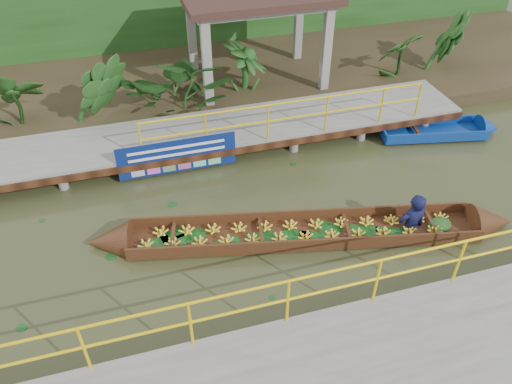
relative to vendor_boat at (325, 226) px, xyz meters
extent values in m
plane|color=#32361B|center=(-2.51, 0.67, -0.28)|extent=(80.00, 80.00, 0.00)
cube|color=#2E2417|center=(-2.51, 8.17, -0.05)|extent=(30.00, 8.00, 0.45)
cube|color=slate|center=(-2.51, 4.17, 0.22)|extent=(16.00, 2.00, 0.15)
cube|color=black|center=(-2.51, 3.17, 0.14)|extent=(16.00, 0.12, 0.18)
cylinder|color=yellow|center=(0.24, 3.22, 1.30)|extent=(7.50, 0.05, 0.05)
cylinder|color=yellow|center=(0.24, 3.22, 0.85)|extent=(7.50, 0.05, 0.05)
cylinder|color=yellow|center=(0.24, 3.22, 0.80)|extent=(0.05, 0.05, 1.00)
cylinder|color=slate|center=(-6.51, 3.37, -0.06)|extent=(0.24, 0.24, 0.55)
cylinder|color=slate|center=(-6.51, 4.97, -0.06)|extent=(0.24, 0.24, 0.55)
cylinder|color=slate|center=(-4.51, 3.37, -0.06)|extent=(0.24, 0.24, 0.55)
cylinder|color=slate|center=(-4.51, 4.97, -0.06)|extent=(0.24, 0.24, 0.55)
cylinder|color=slate|center=(-2.51, 3.37, -0.06)|extent=(0.24, 0.24, 0.55)
cylinder|color=slate|center=(-2.51, 4.97, -0.06)|extent=(0.24, 0.24, 0.55)
cylinder|color=slate|center=(-0.51, 3.37, -0.06)|extent=(0.24, 0.24, 0.55)
cylinder|color=slate|center=(-0.51, 4.97, -0.06)|extent=(0.24, 0.24, 0.55)
cylinder|color=slate|center=(1.49, 3.37, -0.06)|extent=(0.24, 0.24, 0.55)
cylinder|color=slate|center=(1.49, 4.97, -0.06)|extent=(0.24, 0.24, 0.55)
cylinder|color=slate|center=(3.49, 3.37, -0.06)|extent=(0.24, 0.24, 0.55)
cylinder|color=slate|center=(3.49, 4.97, -0.06)|extent=(0.24, 0.24, 0.55)
cylinder|color=slate|center=(-2.51, 3.37, -0.06)|extent=(0.24, 0.24, 0.55)
cylinder|color=yellow|center=(-1.51, -2.38, 1.37)|extent=(10.00, 0.05, 0.05)
cylinder|color=yellow|center=(-1.51, -2.38, 0.92)|extent=(10.00, 0.05, 0.05)
cylinder|color=yellow|center=(-1.51, -2.38, 0.87)|extent=(0.05, 0.05, 1.00)
cube|color=slate|center=(-1.31, 5.77, 1.32)|extent=(0.25, 0.25, 2.80)
cube|color=slate|center=(2.29, 5.77, 1.32)|extent=(0.25, 0.25, 2.80)
cube|color=slate|center=(-1.31, 8.17, 1.32)|extent=(0.25, 0.25, 2.80)
cube|color=slate|center=(2.29, 8.17, 1.32)|extent=(0.25, 0.25, 2.80)
cube|color=slate|center=(0.49, 6.97, 2.62)|extent=(4.00, 2.60, 0.12)
cube|color=#183D13|center=(-2.51, 10.67, 1.72)|extent=(30.00, 0.80, 4.00)
cube|color=#381E0F|center=(-0.43, 0.09, -0.22)|extent=(7.60, 2.50, 0.06)
cube|color=#381E0F|center=(-0.34, 0.56, -0.09)|extent=(7.42, 1.63, 0.32)
cube|color=#381E0F|center=(-0.53, -0.37, -0.09)|extent=(7.42, 1.63, 0.32)
cone|color=#381E0F|center=(-4.55, 0.97, -0.15)|extent=(1.11, 1.09, 0.91)
cone|color=#381E0F|center=(3.68, -0.78, -0.15)|extent=(1.11, 1.09, 0.91)
ellipsoid|color=#183D13|center=(2.53, -0.54, -0.13)|extent=(0.60, 0.52, 0.25)
imported|color=#0E1034|center=(1.88, -0.40, 0.73)|extent=(0.67, 0.44, 1.85)
cube|color=navy|center=(4.49, 2.97, -0.18)|extent=(3.02, 1.43, 0.10)
cube|color=navy|center=(4.57, 3.39, -0.07)|extent=(2.86, 0.63, 0.29)
cube|color=navy|center=(4.40, 2.54, -0.07)|extent=(2.86, 0.63, 0.29)
cube|color=navy|center=(3.06, 3.25, -0.07)|extent=(0.23, 0.87, 0.29)
cone|color=navy|center=(6.10, 2.64, -0.12)|extent=(0.73, 0.91, 0.81)
cube|color=black|center=(4.01, 3.06, -0.03)|extent=(0.27, 0.87, 0.05)
cube|color=navy|center=(-2.68, 3.15, 0.27)|extent=(2.96, 0.03, 0.93)
cube|color=white|center=(-2.68, 3.13, 0.54)|extent=(2.41, 0.01, 0.07)
cube|color=white|center=(-2.68, 3.13, 0.34)|extent=(2.41, 0.01, 0.07)
imported|color=#183D13|center=(-6.54, 5.97, 1.03)|extent=(1.38, 1.38, 1.72)
imported|color=#183D13|center=(-4.54, 5.97, 1.03)|extent=(1.38, 1.38, 1.72)
imported|color=#183D13|center=(-2.04, 5.97, 1.03)|extent=(1.38, 1.38, 1.72)
imported|color=#183D13|center=(-0.04, 5.97, 1.03)|extent=(1.38, 1.38, 1.72)
imported|color=#183D13|center=(4.96, 5.97, 1.03)|extent=(1.38, 1.38, 1.72)
imported|color=#183D13|center=(6.46, 5.97, 1.03)|extent=(1.38, 1.38, 1.72)
camera|label=1|loc=(-3.67, -7.25, 7.32)|focal=35.00mm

